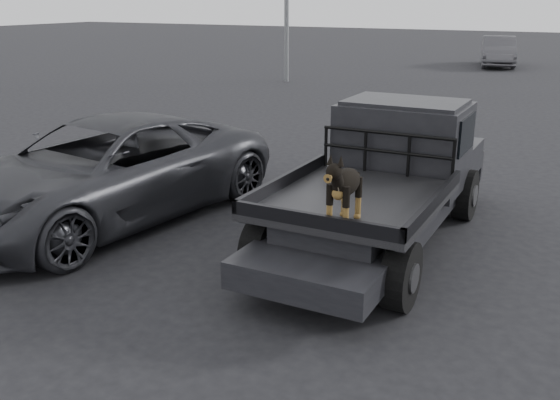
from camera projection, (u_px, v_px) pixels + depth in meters
The scene contains 7 objects.
ground at pixel (271, 299), 6.89m from camera, with size 120.00×120.00×0.00m, color black.
flatbed_ute at pixel (379, 210), 8.34m from camera, with size 2.00×5.40×0.92m, color black, non-canonical shape.
ute_cab at pixel (404, 131), 8.86m from camera, with size 1.72×1.30×0.88m, color black, non-canonical shape.
headache_rack at pixel (387, 154), 8.28m from camera, with size 1.80×0.08×0.55m, color black, non-canonical shape.
dog at pixel (345, 188), 6.45m from camera, with size 0.32×0.60×0.74m, color black, non-canonical shape.
parked_suv at pixel (104, 171), 9.15m from camera, with size 2.47×5.35×1.49m, color #303136.
distant_car_a at pixel (498, 51), 29.69m from camera, with size 1.48×4.23×1.39m, color #46454A.
Camera 1 is at (2.95, -5.46, 3.18)m, focal length 40.00 mm.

